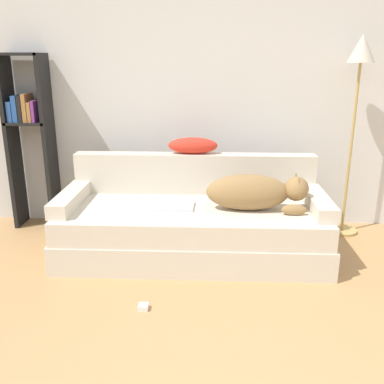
% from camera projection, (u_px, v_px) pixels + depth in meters
% --- Properties ---
extents(wall_back, '(7.86, 0.06, 2.70)m').
position_uv_depth(wall_back, '(220.00, 78.00, 3.81)').
color(wall_back, silver).
rests_on(wall_back, ground_plane).
extents(couch, '(2.09, 0.90, 0.41)m').
position_uv_depth(couch, '(193.00, 231.00, 3.42)').
color(couch, beige).
rests_on(couch, ground_plane).
extents(couch_backrest, '(2.05, 0.15, 0.34)m').
position_uv_depth(couch_backrest, '(194.00, 173.00, 3.67)').
color(couch_backrest, beige).
rests_on(couch_backrest, couch).
extents(couch_arm_left, '(0.15, 0.71, 0.11)m').
position_uv_depth(couch_arm_left, '(71.00, 198.00, 3.38)').
color(couch_arm_left, beige).
rests_on(couch_arm_left, couch).
extents(couch_arm_right, '(0.15, 0.71, 0.11)m').
position_uv_depth(couch_arm_right, '(318.00, 202.00, 3.30)').
color(couch_arm_right, beige).
rests_on(couch_arm_right, couch).
extents(dog, '(0.77, 0.26, 0.28)m').
position_uv_depth(dog, '(255.00, 192.00, 3.25)').
color(dog, olive).
rests_on(dog, couch).
extents(laptop, '(0.32, 0.23, 0.02)m').
position_uv_depth(laptop, '(174.00, 206.00, 3.35)').
color(laptop, silver).
rests_on(laptop, couch).
extents(throw_pillow, '(0.42, 0.15, 0.14)m').
position_uv_depth(throw_pillow, '(193.00, 146.00, 3.62)').
color(throw_pillow, red).
rests_on(throw_pillow, couch_backrest).
extents(bookshelf, '(0.38, 0.26, 1.57)m').
position_uv_depth(bookshelf, '(29.00, 131.00, 3.85)').
color(bookshelf, black).
rests_on(bookshelf, ground_plane).
extents(floor_lamp, '(0.26, 0.26, 1.71)m').
position_uv_depth(floor_lamp, '(359.00, 80.00, 3.52)').
color(floor_lamp, tan).
rests_on(floor_lamp, ground_plane).
extents(power_adapter, '(0.06, 0.06, 0.03)m').
position_uv_depth(power_adapter, '(143.00, 307.00, 2.70)').
color(power_adapter, silver).
rests_on(power_adapter, ground_plane).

